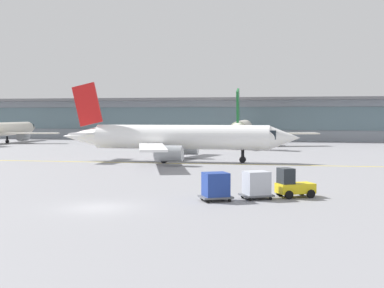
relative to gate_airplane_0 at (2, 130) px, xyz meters
The scene contains 9 objects.
ground_plane 83.69m from the gate_airplane_0, 54.12° to the right, with size 400.00×400.00×0.00m, color gray.
taxiway_centreline_stripe 59.54m from the gate_airplane_0, 38.56° to the right, with size 110.00×0.36×0.01m, color yellow.
terminal_concourse 54.39m from the gate_airplane_0, 25.58° to the left, with size 194.22×11.00×9.60m.
gate_airplane_0 is the anchor object (origin of this frame).
gate_airplane_1 49.38m from the gate_airplane_0, ahead, with size 28.75×30.99×10.26m.
taxiing_regional_jet 57.95m from the gate_airplane_0, 37.26° to the right, with size 30.07×27.97×9.97m.
baggage_tug 86.05m from the gate_airplane_0, 44.99° to the right, with size 2.95×2.53×2.10m.
cargo_dolly_lead 85.32m from the gate_airplane_0, 46.77° to the right, with size 2.61×2.41×1.94m.
cargo_dolly_trailing 84.62m from the gate_airplane_0, 48.74° to the right, with size 2.61×2.41×1.94m.
Camera 1 is at (13.05, -31.59, 5.92)m, focal length 50.22 mm.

